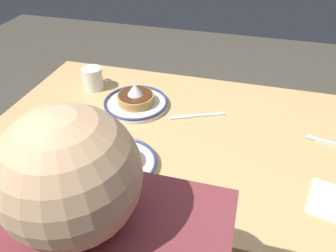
# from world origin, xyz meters

# --- Properties ---
(ground_plane) EXTENTS (6.00, 6.00, 0.00)m
(ground_plane) POSITION_xyz_m (0.00, 0.00, 0.00)
(ground_plane) COLOR #4A4439
(dining_table) EXTENTS (1.34, 0.82, 0.75)m
(dining_table) POSITION_xyz_m (0.00, 0.00, 0.64)
(dining_table) COLOR tan
(dining_table) RESTS_ON ground_plane
(plate_near_main) EXTENTS (0.25, 0.25, 0.10)m
(plate_near_main) POSITION_xyz_m (0.20, -0.11, 0.77)
(plate_near_main) COLOR silver
(plate_near_main) RESTS_ON dining_table
(plate_center_pancakes) EXTENTS (0.23, 0.23, 0.05)m
(plate_center_pancakes) POSITION_xyz_m (0.13, 0.22, 0.76)
(plate_center_pancakes) COLOR silver
(plate_center_pancakes) RESTS_ON dining_table
(coffee_mug) EXTENTS (0.08, 0.12, 0.09)m
(coffee_mug) POSITION_xyz_m (0.42, -0.20, 0.79)
(coffee_mug) COLOR white
(coffee_mug) RESTS_ON dining_table
(fork_near) EXTENTS (0.19, 0.06, 0.01)m
(fork_near) POSITION_xyz_m (-0.51, -0.06, 0.75)
(fork_near) COLOR silver
(fork_near) RESTS_ON dining_table
(butter_knife) EXTENTS (0.20, 0.10, 0.01)m
(butter_knife) POSITION_xyz_m (-0.04, -0.11, 0.75)
(butter_knife) COLOR silver
(butter_knife) RESTS_ON dining_table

